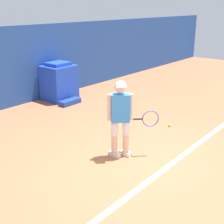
{
  "coord_description": "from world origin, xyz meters",
  "views": [
    {
      "loc": [
        -4.35,
        -2.82,
        2.79
      ],
      "look_at": [
        -0.06,
        0.73,
        0.86
      ],
      "focal_mm": 50.0,
      "sensor_mm": 36.0,
      "label": 1
    }
  ],
  "objects": [
    {
      "name": "ground_plane",
      "position": [
        0.0,
        0.0,
        0.0
      ],
      "size": [
        24.0,
        24.0,
        0.0
      ],
      "primitive_type": "plane",
      "color": "#B76642"
    },
    {
      "name": "court_baseline",
      "position": [
        0.0,
        -0.42,
        0.01
      ],
      "size": [
        21.6,
        0.1,
        0.01
      ],
      "color": "white",
      "rests_on": "ground_plane"
    },
    {
      "name": "tennis_ball",
      "position": [
        1.91,
        0.55,
        0.03
      ],
      "size": [
        0.07,
        0.07,
        0.07
      ],
      "color": "#D1E533",
      "rests_on": "ground_plane"
    },
    {
      "name": "tennis_player",
      "position": [
        -0.04,
        0.52,
        0.82
      ],
      "size": [
        0.73,
        0.72,
        1.5
      ],
      "rotation": [
        0.0,
        0.0,
        -0.77
      ],
      "color": "beige",
      "rests_on": "ground_plane"
    },
    {
      "name": "equipment_bag",
      "position": [
        1.59,
        3.69,
        0.07
      ],
      "size": [
        0.68,
        0.26,
        0.15
      ],
      "color": "#1E3D99",
      "rests_on": "ground_plane"
    },
    {
      "name": "covered_chair",
      "position": [
        1.77,
        4.33,
        0.55
      ],
      "size": [
        0.9,
        0.81,
        1.15
      ],
      "color": "blue",
      "rests_on": "ground_plane"
    }
  ]
}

